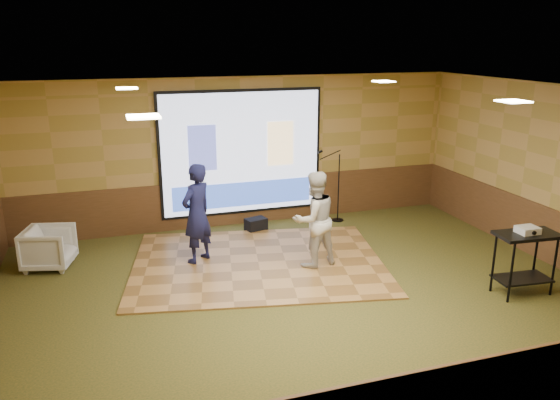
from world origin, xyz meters
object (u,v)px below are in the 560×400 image
object	(u,v)px
projector_screen	(242,154)
player_right	(314,219)
player_left	(197,213)
banquet_chair	(49,248)
projector	(528,230)
duffel_bag	(256,224)
av_table	(525,252)
dance_floor	(258,263)
mic_stand	(336,198)

from	to	relation	value
projector_screen	player_right	xyz separation A→B (m)	(0.59, -2.50, -0.64)
player_left	banquet_chair	xyz separation A→B (m)	(-2.41, 0.56, -0.54)
player_left	projector	world-z (taller)	player_left
duffel_bag	av_table	bearing A→B (deg)	-51.97
dance_floor	player_right	world-z (taller)	player_right
dance_floor	mic_stand	world-z (taller)	mic_stand
dance_floor	banquet_chair	distance (m)	3.51
dance_floor	projector	bearing A→B (deg)	-33.52
dance_floor	player_right	size ratio (longest dim) A/B	2.60
projector	mic_stand	bearing A→B (deg)	108.77
player_right	projector	size ratio (longest dim) A/B	5.47
banquet_chair	duffel_bag	distance (m)	3.85
av_table	duffel_bag	distance (m)	5.01
mic_stand	player_right	bearing A→B (deg)	-124.39
av_table	projector_screen	bearing A→B (deg)	126.03
player_left	player_right	world-z (taller)	player_left
dance_floor	projector	world-z (taller)	projector
banquet_chair	player_right	bearing A→B (deg)	-93.05
player_right	banquet_chair	distance (m)	4.46
dance_floor	av_table	size ratio (longest dim) A/B	4.37
dance_floor	av_table	xyz separation A→B (m)	(3.48, -2.30, 0.66)
projector_screen	projector	xyz separation A→B (m)	(3.20, -4.40, -0.46)
projector	duffel_bag	bearing A→B (deg)	128.72
av_table	mic_stand	xyz separation A→B (m)	(-1.31, 4.00, -0.18)
player_left	duffel_bag	xyz separation A→B (m)	(1.37, 1.25, -0.76)
projector	projector_screen	bearing A→B (deg)	126.72
projector_screen	projector	distance (m)	5.46
projector_screen	duffel_bag	bearing A→B (deg)	-74.14
projector_screen	dance_floor	bearing A→B (deg)	-97.33
player_right	duffel_bag	bearing A→B (deg)	-88.91
player_right	av_table	world-z (taller)	player_right
duffel_bag	banquet_chair	bearing A→B (deg)	-169.60
projector_screen	player_right	bearing A→B (deg)	-76.82
mic_stand	projector_screen	bearing A→B (deg)	165.50
player_right	av_table	distance (m)	3.24
dance_floor	banquet_chair	world-z (taller)	banquet_chair
player_left	av_table	bearing A→B (deg)	111.50
projector	mic_stand	size ratio (longest dim) A/B	0.19
player_right	projector	world-z (taller)	player_right
banquet_chair	projector	bearing A→B (deg)	-100.87
player_left	av_table	xyz separation A→B (m)	(4.43, -2.67, -0.21)
banquet_chair	duffel_bag	bearing A→B (deg)	-65.24
dance_floor	player_left	size ratio (longest dim) A/B	2.47
player_left	duffel_bag	bearing A→B (deg)	-174.91
projector_screen	player_right	distance (m)	2.65
av_table	banquet_chair	xyz separation A→B (m)	(-6.84, 3.23, -0.33)
projector_screen	dance_floor	world-z (taller)	projector_screen
player_left	player_right	distance (m)	1.97
dance_floor	duffel_bag	distance (m)	1.67
player_right	av_table	bearing A→B (deg)	132.56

